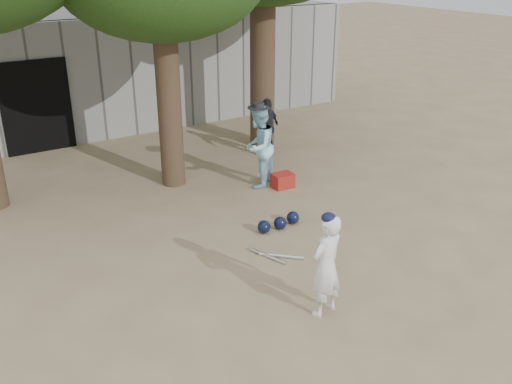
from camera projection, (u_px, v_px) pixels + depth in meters
ground at (258, 282)px, 8.43m from camera, size 70.00×70.00×0.00m
boy_player at (326, 266)px, 7.44m from camera, size 0.60×0.46×1.45m
spectator_blue at (258, 147)px, 11.54m from camera, size 1.04×1.00×1.69m
spectator_dark at (268, 127)px, 13.34m from camera, size 0.87×0.63×1.38m
red_bag at (283, 180)px, 11.71m from camera, size 0.43×0.34×0.30m
back_building at (57, 67)px, 15.84m from camera, size 16.00×5.24×3.00m
helmet_row at (279, 222)px, 10.00m from camera, size 0.87×0.29×0.23m
bat_pile at (275, 256)px, 9.08m from camera, size 0.60×0.74×0.06m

